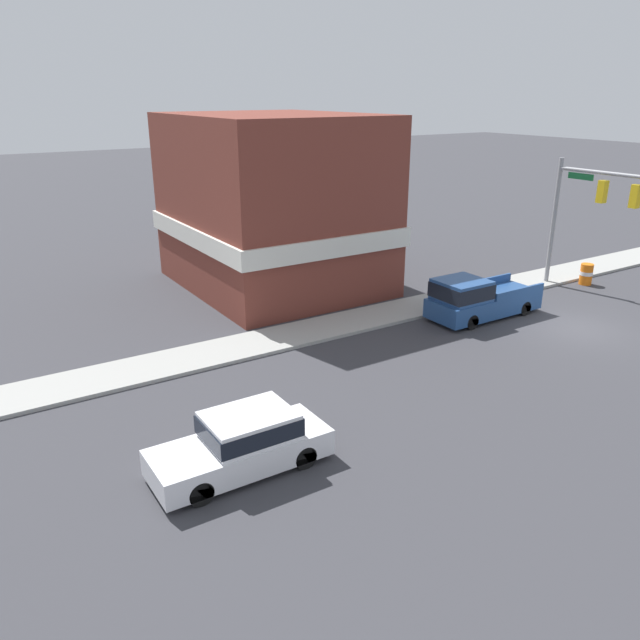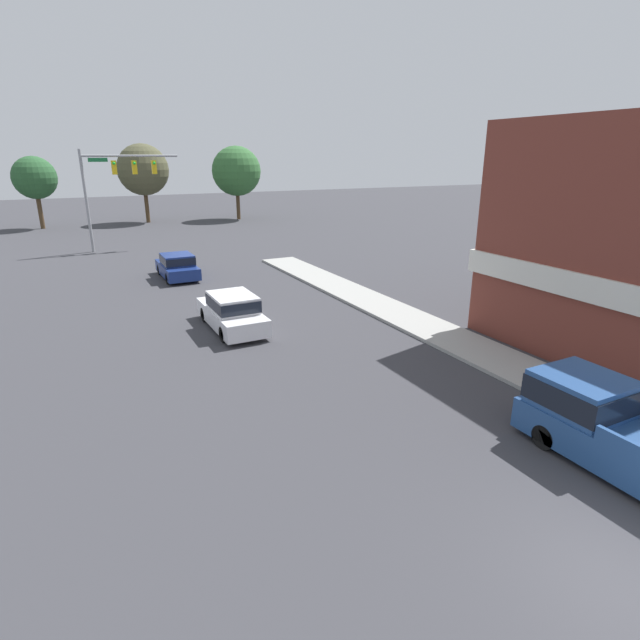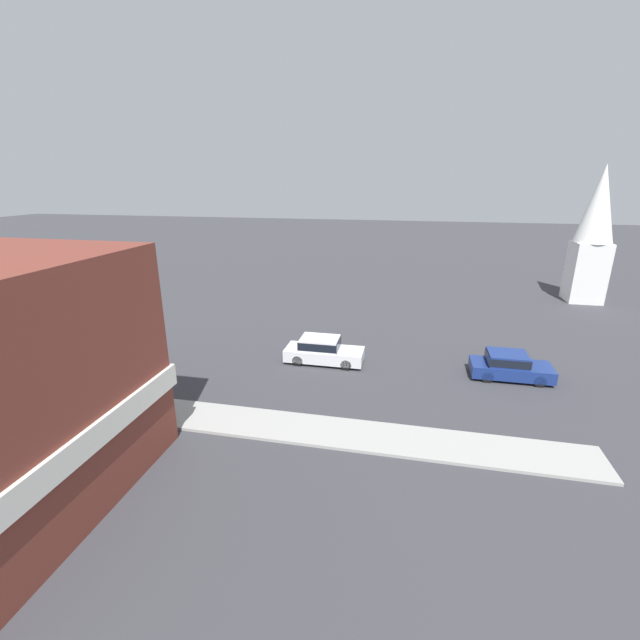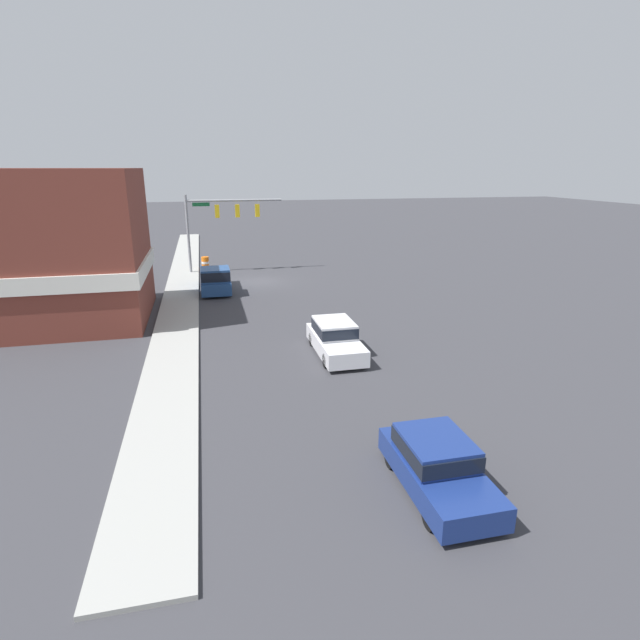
% 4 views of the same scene
% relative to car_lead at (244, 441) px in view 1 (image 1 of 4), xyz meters
% --- Properties ---
extents(ground_plane, '(200.00, 200.00, 0.00)m').
position_rel_car_lead_xyz_m(ground_plane, '(1.95, -16.70, -0.84)').
color(ground_plane, '#38383D').
extents(sidewalk_curb, '(2.40, 60.00, 0.14)m').
position_rel_car_lead_xyz_m(sidewalk_curb, '(7.65, -16.70, -0.77)').
color(sidewalk_curb, '#9E9E99').
rests_on(sidewalk_curb, ground).
extents(near_signal_assembly, '(7.99, 0.49, 6.52)m').
position_rel_car_lead_xyz_m(near_signal_assembly, '(4.30, -21.18, 3.97)').
color(near_signal_assembly, gray).
rests_on(near_signal_assembly, ground).
extents(car_lead, '(1.88, 4.83, 1.62)m').
position_rel_car_lead_xyz_m(car_lead, '(0.00, 0.00, 0.00)').
color(car_lead, black).
rests_on(car_lead, ground).
extents(pickup_truck_parked, '(2.05, 5.42, 1.94)m').
position_rel_car_lead_xyz_m(pickup_truck_parked, '(5.22, -13.96, 0.11)').
color(pickup_truck_parked, black).
rests_on(pickup_truck_parked, ground).
extents(construction_barrel, '(0.66, 0.66, 1.11)m').
position_rel_car_lead_xyz_m(construction_barrel, '(5.85, -22.78, -0.27)').
color(construction_barrel, orange).
rests_on(construction_barrel, ground).
extents(corner_brick_building, '(11.06, 8.97, 8.61)m').
position_rel_car_lead_xyz_m(corner_brick_building, '(14.73, -8.95, 3.34)').
color(corner_brick_building, brown).
rests_on(corner_brick_building, ground).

